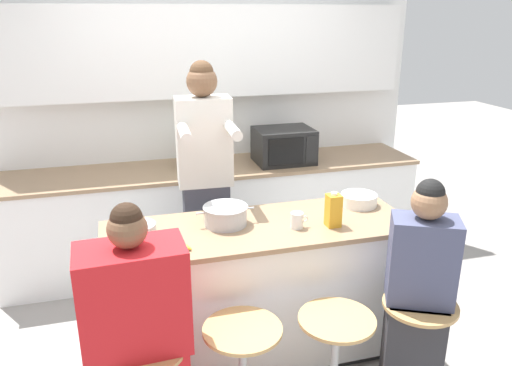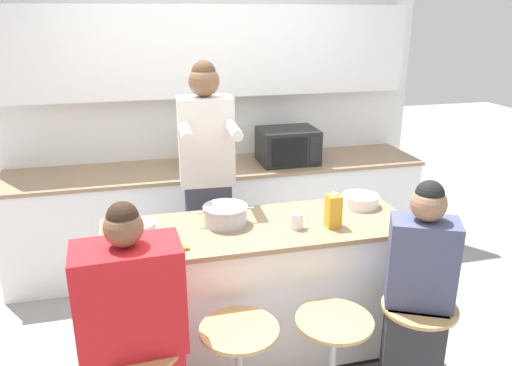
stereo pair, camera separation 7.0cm
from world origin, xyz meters
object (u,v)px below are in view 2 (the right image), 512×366
at_px(person_cooking, 208,190).
at_px(person_wrapped_blanket, 134,343).
at_px(person_seated_near, 416,304).
at_px(fruit_bowl, 360,201).
at_px(kitchen_island, 259,292).
at_px(bar_stool_rightmost, 415,346).
at_px(banana_bunch, 179,246).
at_px(cooking_pot, 225,215).
at_px(bar_stool_center_right, 332,361).
at_px(juice_carton, 333,211).
at_px(microwave, 288,146).
at_px(potted_plant, 195,148).
at_px(coffee_cup_near, 297,221).

relative_size(person_cooking, person_wrapped_blanket, 1.35).
relative_size(person_seated_near, fruit_bowl, 5.58).
distance_m(person_cooking, fruit_bowl, 1.07).
relative_size(kitchen_island, person_seated_near, 1.40).
xyz_separation_m(bar_stool_rightmost, banana_bunch, (-1.25, 0.41, 0.57)).
xyz_separation_m(cooking_pot, fruit_bowl, (0.92, 0.08, -0.02)).
bearing_deg(banana_bunch, fruit_bowl, 15.85).
bearing_deg(fruit_bowl, cooking_pot, -175.34).
distance_m(bar_stool_center_right, bar_stool_rightmost, 0.50).
distance_m(person_wrapped_blanket, juice_carton, 1.33).
bearing_deg(person_cooking, microwave, 42.14).
distance_m(kitchen_island, bar_stool_center_right, 0.67).
xyz_separation_m(juice_carton, potted_plant, (-0.63, 1.49, 0.04)).
xyz_separation_m(person_cooking, banana_bunch, (-0.30, -0.87, 0.01)).
xyz_separation_m(person_cooking, cooking_pot, (0.02, -0.59, 0.05)).
distance_m(kitchen_island, cooking_pot, 0.55).
distance_m(person_seated_near, fruit_bowl, 0.80).
bearing_deg(microwave, bar_stool_rightmost, -85.76).
bearing_deg(bar_stool_rightmost, bar_stool_center_right, -179.97).
xyz_separation_m(coffee_cup_near, microwave, (0.39, 1.42, 0.07)).
xyz_separation_m(kitchen_island, coffee_cup_near, (0.21, -0.09, 0.50)).
bearing_deg(coffee_cup_near, bar_stool_rightmost, -44.18).
xyz_separation_m(kitchen_island, banana_bunch, (-0.50, -0.21, 0.47)).
bearing_deg(person_cooking, person_wrapped_blanket, -111.43).
bearing_deg(potted_plant, coffee_cup_near, -74.33).
relative_size(cooking_pot, fruit_bowl, 1.49).
relative_size(coffee_cup_near, banana_bunch, 0.80).
xyz_separation_m(bar_stool_rightmost, person_seated_near, (0.01, 0.04, 0.25)).
distance_m(banana_bunch, juice_carton, 0.93).
xyz_separation_m(person_seated_near, juice_carton, (-0.32, 0.45, 0.41)).
bearing_deg(person_wrapped_blanket, banana_bunch, 51.77).
bearing_deg(fruit_bowl, coffee_cup_near, -155.52).
height_order(kitchen_island, bar_stool_rightmost, kitchen_island).
relative_size(cooking_pot, juice_carton, 1.67).
xyz_separation_m(bar_stool_center_right, person_cooking, (-0.45, 1.28, 0.57)).
relative_size(person_cooking, fruit_bowl, 7.71).
bearing_deg(juice_carton, coffee_cup_near, 172.61).
bearing_deg(juice_carton, person_cooking, 128.78).
bearing_deg(microwave, bar_stool_center_right, -100.33).
relative_size(person_seated_near, banana_bunch, 9.96).
xyz_separation_m(kitchen_island, person_wrapped_blanket, (-0.77, -0.58, 0.17)).
bearing_deg(coffee_cup_near, person_wrapped_blanket, -153.62).
bearing_deg(person_wrapped_blanket, bar_stool_rightmost, -4.20).
distance_m(person_cooking, person_wrapped_blanket, 1.39).
relative_size(person_wrapped_blanket, fruit_bowl, 5.70).
bearing_deg(person_seated_near, fruit_bowl, 117.66).
bearing_deg(fruit_bowl, bar_stool_center_right, -122.41).
distance_m(juice_carton, potted_plant, 1.61).
bearing_deg(microwave, person_cooking, -140.75).
height_order(bar_stool_rightmost, fruit_bowl, fruit_bowl).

